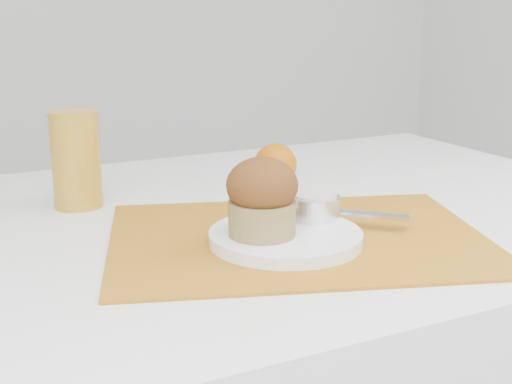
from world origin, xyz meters
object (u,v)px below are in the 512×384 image
plate (286,237)px  muffin (262,197)px  orange (275,165)px  juice_glass (76,159)px

plate → muffin: muffin is taller
orange → muffin: bearing=-121.4°
orange → juice_glass: size_ratio=0.49×
plate → muffin: 0.06m
juice_glass → muffin: (0.15, -0.29, -0.00)m
juice_glass → muffin: juice_glass is taller
orange → juice_glass: bearing=175.4°
plate → juice_glass: size_ratio=1.33×
orange → juice_glass: (-0.31, 0.03, 0.04)m
plate → orange: size_ratio=2.70×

